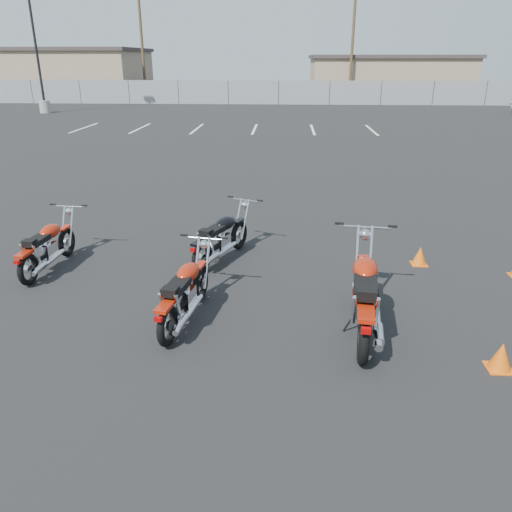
# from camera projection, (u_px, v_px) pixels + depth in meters

# --- Properties ---
(ground) EXTENTS (120.00, 120.00, 0.00)m
(ground) POSITION_uv_depth(u_px,v_px,m) (240.00, 313.00, 7.17)
(ground) COLOR black
(ground) RESTS_ON ground
(motorcycle_front_red) EXTENTS (0.73, 1.88, 0.92)m
(motorcycle_front_red) POSITION_uv_depth(u_px,v_px,m) (48.00, 247.00, 8.51)
(motorcycle_front_red) COLOR black
(motorcycle_front_red) RESTS_ON ground
(motorcycle_second_black) EXTENTS (1.13, 1.88, 0.94)m
(motorcycle_second_black) POSITION_uv_depth(u_px,v_px,m) (222.00, 238.00, 8.90)
(motorcycle_second_black) COLOR black
(motorcycle_second_black) RESTS_ON ground
(motorcycle_third_red) EXTENTS (0.74, 1.91, 0.94)m
(motorcycle_third_red) POSITION_uv_depth(u_px,v_px,m) (185.00, 292.00, 6.82)
(motorcycle_third_red) COLOR black
(motorcycle_third_red) RESTS_ON ground
(motorcycle_rear_red) EXTENTS (0.90, 2.34, 1.15)m
(motorcycle_rear_red) POSITION_uv_depth(u_px,v_px,m) (365.00, 295.00, 6.55)
(motorcycle_rear_red) COLOR black
(motorcycle_rear_red) RESTS_ON ground
(training_cone_near) EXTENTS (0.28, 0.28, 0.33)m
(training_cone_near) POSITION_uv_depth(u_px,v_px,m) (420.00, 256.00, 8.81)
(training_cone_near) COLOR #EC5E0C
(training_cone_near) RESTS_ON ground
(training_cone_far) EXTENTS (0.29, 0.29, 0.35)m
(training_cone_far) POSITION_uv_depth(u_px,v_px,m) (501.00, 356.00, 5.82)
(training_cone_far) COLOR #EC5E0C
(training_cone_far) RESTS_ON ground
(light_pole_west) EXTENTS (0.80, 0.70, 10.49)m
(light_pole_west) POSITION_uv_depth(u_px,v_px,m) (39.00, 69.00, 32.49)
(light_pole_west) COLOR #999790
(light_pole_west) RESTS_ON ground
(chainlink_fence) EXTENTS (80.06, 0.06, 1.80)m
(chainlink_fence) POSITION_uv_depth(u_px,v_px,m) (279.00, 93.00, 39.31)
(chainlink_fence) COLOR slate
(chainlink_fence) RESTS_ON ground
(tan_building_west) EXTENTS (18.40, 10.40, 4.30)m
(tan_building_west) POSITION_uv_depth(u_px,v_px,m) (44.00, 73.00, 46.52)
(tan_building_west) COLOR #9E8366
(tan_building_west) RESTS_ON ground
(tan_building_east) EXTENTS (14.40, 9.40, 3.70)m
(tan_building_east) POSITION_uv_depth(u_px,v_px,m) (387.00, 76.00, 46.77)
(tan_building_east) COLOR #9E8366
(tan_building_east) RESTS_ON ground
(utility_pole_b) EXTENTS (1.80, 0.24, 9.00)m
(utility_pole_b) POSITION_uv_depth(u_px,v_px,m) (142.00, 42.00, 43.20)
(utility_pole_b) COLOR #473521
(utility_pole_b) RESTS_ON ground
(utility_pole_c) EXTENTS (1.80, 0.24, 9.00)m
(utility_pole_c) POSITION_uv_depth(u_px,v_px,m) (353.00, 42.00, 41.30)
(utility_pole_c) COLOR #473521
(utility_pole_c) RESTS_ON ground
(parking_line_stripes) EXTENTS (15.12, 4.00, 0.01)m
(parking_line_stripes) POSITION_uv_depth(u_px,v_px,m) (226.00, 129.00, 25.86)
(parking_line_stripes) COLOR silver
(parking_line_stripes) RESTS_ON ground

